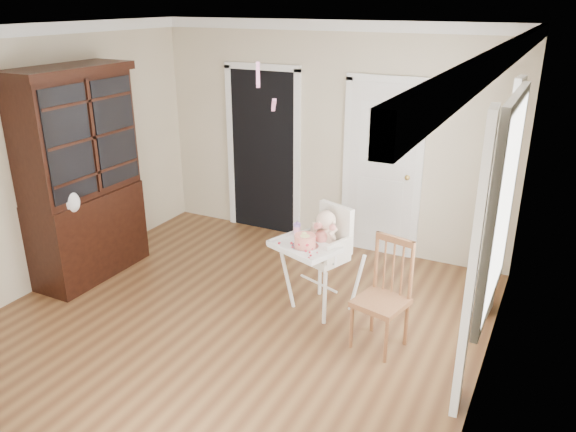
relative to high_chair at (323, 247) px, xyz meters
The scene contains 16 objects.
floor 1.29m from the high_chair, 125.88° to the right, with size 5.00×5.00×0.00m, color brown.
ceiling 2.31m from the high_chair, 125.88° to the right, with size 5.00×5.00×0.00m, color white.
wall_back 1.86m from the high_chair, 111.80° to the left, with size 4.50×4.50×0.00m, color beige.
wall_left 3.10m from the high_chair, 162.90° to the right, with size 5.00×5.00×0.00m, color beige.
wall_right 1.96m from the high_chair, 29.00° to the right, with size 5.00×5.00×0.00m, color beige.
crown_molding 2.25m from the high_chair, 125.88° to the right, with size 4.50×5.00×0.12m, color white, non-canonical shape.
doorway 2.26m from the high_chair, 134.09° to the left, with size 1.06×0.05×2.22m.
closet_door 1.63m from the high_chair, 87.95° to the left, with size 0.96×0.09×2.13m.
window_right 1.66m from the high_chair, ahead, with size 0.13×1.84×2.30m.
high_chair is the anchor object (origin of this frame).
baby 0.14m from the high_chair, 66.53° to the left, with size 0.29×0.29×0.45m.
cake 0.28m from the high_chair, 110.16° to the right, with size 0.26×0.26×0.12m.
sippy_cup 0.30m from the high_chair, behind, with size 0.07×0.07×0.17m.
china_cabinet 2.71m from the high_chair, behind, with size 0.61×1.36×2.30m.
dining_chair 0.83m from the high_chair, 24.97° to the right, with size 0.49×0.49×1.01m.
streamer 1.80m from the high_chair, 126.30° to the right, with size 0.03×0.50×0.02m, color #FF93C7, non-canonical shape.
Camera 1 is at (2.58, -3.67, 2.92)m, focal length 35.00 mm.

